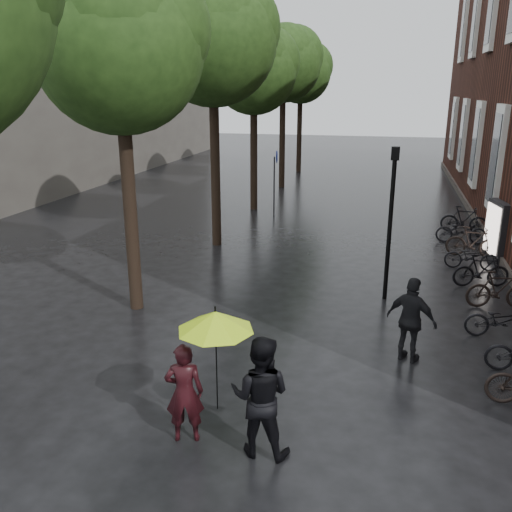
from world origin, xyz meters
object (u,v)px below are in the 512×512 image
(person_black, at_px, (260,396))
(lamp_post, at_px, (391,209))
(parked_bicycles, at_px, (483,268))
(ad_lightbox, at_px, (496,231))
(person_burgundy, at_px, (184,393))
(pedestrian_walking, at_px, (411,320))

(person_black, bearing_deg, lamp_post, -103.50)
(parked_bicycles, xyz_separation_m, ad_lightbox, (0.69, 2.46, 0.50))
(ad_lightbox, bearing_deg, parked_bicycles, -116.65)
(person_burgundy, height_order, lamp_post, lamp_post)
(pedestrian_walking, distance_m, lamp_post, 3.72)
(person_black, xyz_separation_m, pedestrian_walking, (2.26, 3.54, -0.07))
(person_burgundy, height_order, ad_lightbox, ad_lightbox)
(person_black, xyz_separation_m, lamp_post, (1.73, 6.90, 1.45))
(person_burgundy, xyz_separation_m, lamp_post, (2.94, 6.87, 1.58))
(ad_lightbox, bearing_deg, lamp_post, -139.02)
(person_black, distance_m, lamp_post, 7.25)
(pedestrian_walking, distance_m, parked_bicycles, 5.59)
(person_black, bearing_deg, person_burgundy, -0.41)
(person_burgundy, relative_size, lamp_post, 0.42)
(person_black, xyz_separation_m, parked_bicycles, (4.37, 8.70, -0.49))
(person_burgundy, height_order, person_black, person_black)
(person_black, relative_size, ad_lightbox, 1.00)
(pedestrian_walking, xyz_separation_m, parked_bicycles, (2.11, 5.16, -0.42))
(person_burgundy, relative_size, pedestrian_walking, 0.93)
(person_burgundy, bearing_deg, pedestrian_walking, -151.48)
(person_burgundy, relative_size, parked_bicycles, 0.13)
(person_black, bearing_deg, parked_bicycles, -116.09)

